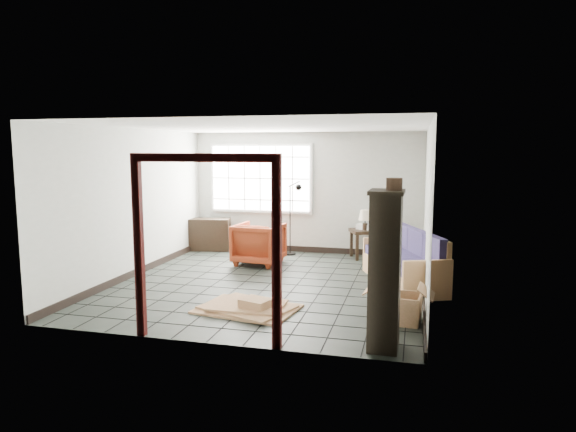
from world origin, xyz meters
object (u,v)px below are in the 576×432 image
(futon_sofa, at_px, (407,264))
(tall_shelf, at_px, (385,269))
(side_table, at_px, (365,235))
(armchair, at_px, (259,242))

(futon_sofa, height_order, tall_shelf, tall_shelf)
(futon_sofa, relative_size, side_table, 3.08)
(armchair, height_order, side_table, armchair)
(futon_sofa, relative_size, tall_shelf, 1.21)
(futon_sofa, distance_m, side_table, 2.06)
(tall_shelf, bearing_deg, side_table, 99.42)
(armchair, xyz_separation_m, tall_shelf, (2.65, -3.77, 0.47))
(futon_sofa, bearing_deg, tall_shelf, -116.25)
(armchair, relative_size, side_table, 1.25)
(armchair, distance_m, side_table, 2.21)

